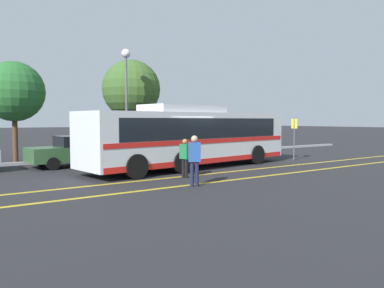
{
  "coord_description": "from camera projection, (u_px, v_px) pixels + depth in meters",
  "views": [
    {
      "loc": [
        -9.44,
        -14.61,
        2.32
      ],
      "look_at": [
        0.89,
        0.37,
        1.16
      ],
      "focal_mm": 35.0,
      "sensor_mm": 36.0,
      "label": 1
    }
  ],
  "objects": [
    {
      "name": "ground_plane",
      "position": [
        181.0,
        170.0,
        17.51
      ],
      "size": [
        220.0,
        220.0,
        0.0
      ],
      "primitive_type": "plane",
      "color": "#262628"
    },
    {
      "name": "lane_strip_0",
      "position": [
        220.0,
        173.0,
        16.51
      ],
      "size": [
        31.26,
        0.2,
        0.01
      ],
      "primitive_type": "cube",
      "rotation": [
        0.0,
        0.0,
        1.57
      ],
      "color": "gold",
      "rests_on": "ground_plane"
    },
    {
      "name": "lane_strip_1",
      "position": [
        249.0,
        178.0,
        15.0
      ],
      "size": [
        31.26,
        0.2,
        0.01
      ],
      "primitive_type": "cube",
      "rotation": [
        0.0,
        0.0,
        1.57
      ],
      "color": "gold",
      "rests_on": "ground_plane"
    },
    {
      "name": "curb_strip",
      "position": [
        138.0,
        156.0,
        23.2
      ],
      "size": [
        39.26,
        0.36,
        0.15
      ],
      "primitive_type": "cube",
      "color": "#99999E",
      "rests_on": "ground_plane"
    },
    {
      "name": "transit_bus",
      "position": [
        192.0,
        136.0,
        18.21
      ],
      "size": [
        11.77,
        4.0,
        3.03
      ],
      "rotation": [
        0.0,
        0.0,
        -1.44
      ],
      "color": "silver",
      "rests_on": "ground_plane"
    },
    {
      "name": "parked_car_1",
      "position": [
        75.0,
        151.0,
        18.86
      ],
      "size": [
        4.58,
        2.18,
        1.53
      ],
      "rotation": [
        0.0,
        0.0,
        1.64
      ],
      "color": "#335B33",
      "rests_on": "ground_plane"
    },
    {
      "name": "parked_car_2",
      "position": [
        165.0,
        148.0,
        21.95
      ],
      "size": [
        4.21,
        2.13,
        1.43
      ],
      "rotation": [
        0.0,
        0.0,
        1.54
      ],
      "color": "navy",
      "rests_on": "ground_plane"
    },
    {
      "name": "pedestrian_0",
      "position": [
        185.0,
        156.0,
        15.04
      ],
      "size": [
        0.29,
        0.45,
        1.57
      ],
      "rotation": [
        0.0,
        0.0,
        1.76
      ],
      "color": "black",
      "rests_on": "ground_plane"
    },
    {
      "name": "pedestrian_1",
      "position": [
        194.0,
        157.0,
        13.06
      ],
      "size": [
        0.47,
        0.41,
        1.79
      ],
      "rotation": [
        0.0,
        0.0,
        5.73
      ],
      "color": "#191E38",
      "rests_on": "ground_plane"
    },
    {
      "name": "bus_stop_sign",
      "position": [
        294.0,
        134.0,
        21.52
      ],
      "size": [
        0.08,
        0.4,
        2.45
      ],
      "rotation": [
        0.0,
        0.0,
        -1.44
      ],
      "color": "#59595E",
      "rests_on": "ground_plane"
    },
    {
      "name": "street_lamp",
      "position": [
        126.0,
        76.0,
        23.36
      ],
      "size": [
        0.56,
        0.56,
        6.75
      ],
      "color": "#59595E",
      "rests_on": "ground_plane"
    },
    {
      "name": "tree_0",
      "position": [
        14.0,
        92.0,
        20.65
      ],
      "size": [
        3.32,
        3.32,
        5.56
      ],
      "color": "#513823",
      "rests_on": "ground_plane"
    },
    {
      "name": "tree_2",
      "position": [
        131.0,
        89.0,
        26.76
      ],
      "size": [
        4.15,
        4.15,
        6.62
      ],
      "color": "#513823",
      "rests_on": "ground_plane"
    }
  ]
}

